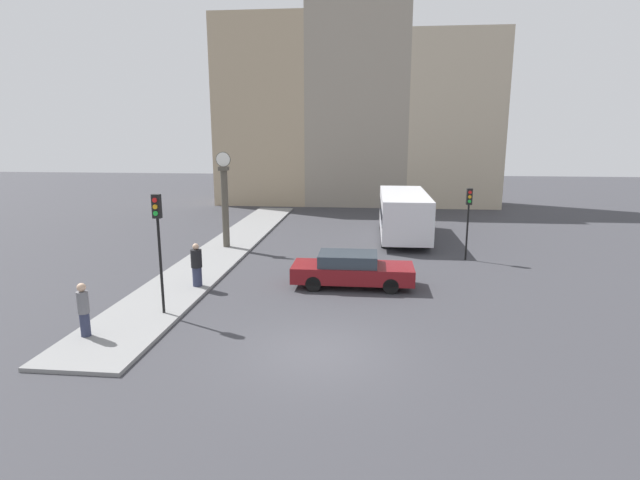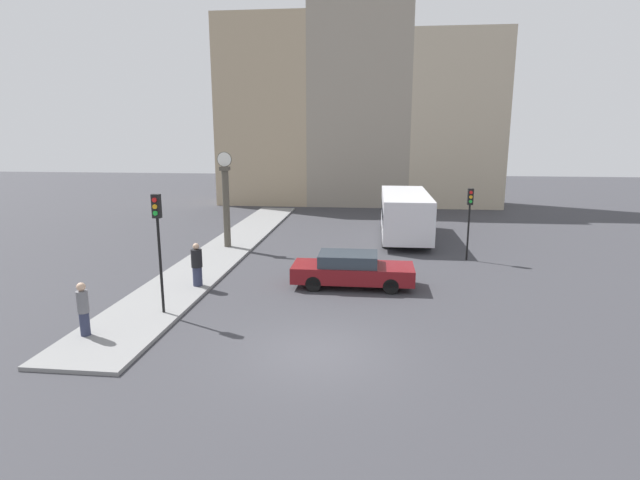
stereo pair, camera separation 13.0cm
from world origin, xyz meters
The scene contains 10 objects.
ground_plane centered at (0.00, 0.00, 0.00)m, with size 120.00×120.00×0.00m, color #38383D.
sidewalk_corner centered at (-6.08, 11.92, 0.06)m, with size 2.67×27.84×0.12m, color gray.
building_row centered at (-0.24, 29.81, 7.48)m, with size 23.19×5.00×15.79m.
sedan_car centered at (0.66, 6.13, 0.68)m, with size 4.73×1.78×1.34m.
bus_distant centered at (3.22, 15.69, 1.50)m, with size 2.59×8.04×2.60m.
traffic_light_near centered at (-5.37, 2.21, 2.92)m, with size 0.26×0.24×3.92m.
traffic_light_far centered at (5.91, 10.90, 2.46)m, with size 0.26×0.24×3.41m.
street_clock centered at (-6.10, 11.99, 2.47)m, with size 0.76×0.45×4.88m.
pedestrian_black_jacket centered at (-5.27, 5.19, 0.95)m, with size 0.42×0.42×1.68m.
pedestrian_grey_jacket centered at (-6.85, 0.12, 0.94)m, with size 0.33×0.33×1.60m.
Camera 1 is at (1.36, -12.77, 5.93)m, focal length 28.00 mm.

